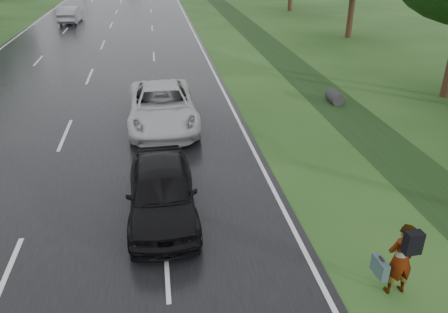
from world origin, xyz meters
The scene contains 10 objects.
ground centered at (0.00, 0.00, 0.00)m, with size 220.00×220.00×0.00m, color #244619.
road centered at (0.00, 45.00, 0.02)m, with size 14.00×180.00×0.04m, color black.
edge_stripe_east centered at (6.75, 45.00, 0.04)m, with size 0.12×180.00×0.01m, color silver.
edge_stripe_west centered at (-6.75, 45.00, 0.04)m, with size 0.12×180.00×0.01m, color silver.
center_line centered at (0.00, 45.00, 0.04)m, with size 0.12×180.00×0.01m, color silver.
drainage_ditch centered at (11.50, 18.71, 0.04)m, with size 2.20×120.00×0.56m.
pedestrian centered at (8.18, -1.58, 0.87)m, with size 0.77×0.67×1.69m.
white_pickup centered at (3.71, 8.43, 0.82)m, with size 2.59×5.61×1.56m, color silver.
dark_sedan centered at (3.50, 2.00, 0.79)m, with size 1.76×4.38×1.49m, color black.
silver_sedan centered at (-3.55, 33.96, 0.74)m, with size 1.48×4.23×1.40m, color gray.
Camera 1 is at (3.57, -7.91, 6.65)m, focal length 35.00 mm.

